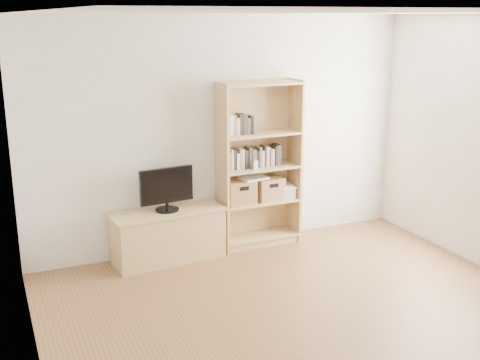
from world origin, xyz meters
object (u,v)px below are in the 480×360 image
basket_left (240,192)px  basket_right (269,188)px  bookshelf (260,165)px  television (167,190)px  tv_stand (168,236)px  laptop (253,178)px  baby_monitor (255,165)px

basket_left → basket_right: 0.37m
bookshelf → basket_right: 0.32m
television → basket_right: (1.23, 0.05, -0.14)m
tv_stand → laptop: bearing=-2.9°
tv_stand → basket_left: bearing=-2.0°
baby_monitor → tv_stand: bearing=176.2°
tv_stand → laptop: 1.16m
baby_monitor → television: bearing=176.2°
baby_monitor → basket_right: size_ratio=0.31×
basket_right → television: bearing=179.6°
tv_stand → basket_right: 1.29m
laptop → tv_stand: bearing=172.3°
tv_stand → baby_monitor: bearing=-7.9°
bookshelf → television: bearing=-178.5°
bookshelf → television: size_ratio=3.21×
baby_monitor → basket_left: 0.36m
laptop → basket_right: bearing=-5.1°
tv_stand → basket_right: size_ratio=3.80×
baby_monitor → basket_right: 0.40m
tv_stand → laptop: size_ratio=3.87×
basket_left → baby_monitor: bearing=-33.4°
tv_stand → basket_right: bearing=-2.5°
laptop → baby_monitor: bearing=-110.4°
television → laptop: television is taller
basket_left → basket_right: bearing=0.7°
basket_left → television: bearing=-177.7°
television → baby_monitor: 1.03m
bookshelf → tv_stand: bearing=-178.5°
basket_right → laptop: laptop is taller
laptop → basket_left: bearing=167.6°
bookshelf → basket_left: 0.38m
television → laptop: bearing=-3.8°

